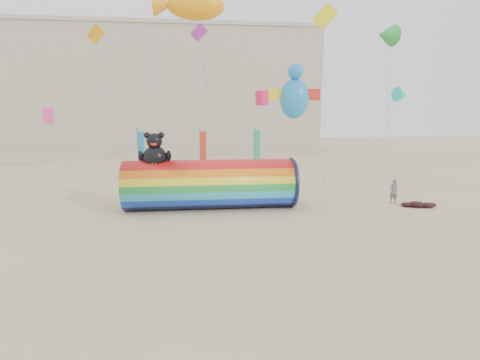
{
  "coord_description": "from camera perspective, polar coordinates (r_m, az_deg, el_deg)",
  "views": [
    {
      "loc": [
        -2.13,
        -21.81,
        6.57
      ],
      "look_at": [
        0.5,
        1.5,
        2.4
      ],
      "focal_mm": 28.0,
      "sensor_mm": 36.0,
      "label": 1
    }
  ],
  "objects": [
    {
      "name": "windsock_assembly",
      "position": [
        26.17,
        -4.57,
        -0.44
      ],
      "size": [
        11.81,
        3.6,
        5.44
      ],
      "color": "red",
      "rests_on": "ground"
    },
    {
      "name": "hotel_building",
      "position": [
        68.58,
        -15.09,
        12.87
      ],
      "size": [
        60.4,
        15.4,
        20.6
      ],
      "color": "#B7AD99",
      "rests_on": "ground"
    },
    {
      "name": "kite_handler",
      "position": [
        29.95,
        22.35,
        -1.58
      ],
      "size": [
        0.68,
        0.46,
        1.82
      ],
      "primitive_type": "imported",
      "rotation": [
        0.0,
        0.0,
        3.17
      ],
      "color": "slate",
      "rests_on": "ground"
    },
    {
      "name": "ground",
      "position": [
        22.88,
        -0.83,
        -6.61
      ],
      "size": [
        160.0,
        160.0,
        0.0
      ],
      "primitive_type": "plane",
      "color": "#CCB58C",
      "rests_on": "ground"
    },
    {
      "name": "flying_kites",
      "position": [
        29.48,
        -0.05,
        22.52
      ],
      "size": [
        29.26,
        15.77,
        11.37
      ],
      "color": "#1C81CD",
      "rests_on": "ground"
    },
    {
      "name": "festival_banners",
      "position": [
        36.92,
        -5.88,
        3.91
      ],
      "size": [
        12.0,
        1.88,
        5.2
      ],
      "color": "#59595E",
      "rests_on": "ground"
    },
    {
      "name": "fabric_bundle",
      "position": [
        29.68,
        25.59,
        -3.37
      ],
      "size": [
        2.62,
        1.35,
        0.41
      ],
      "color": "black",
      "rests_on": "ground"
    }
  ]
}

